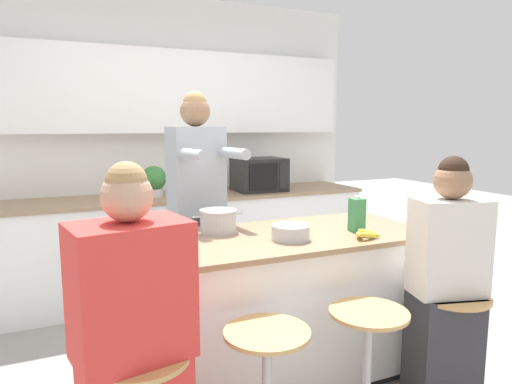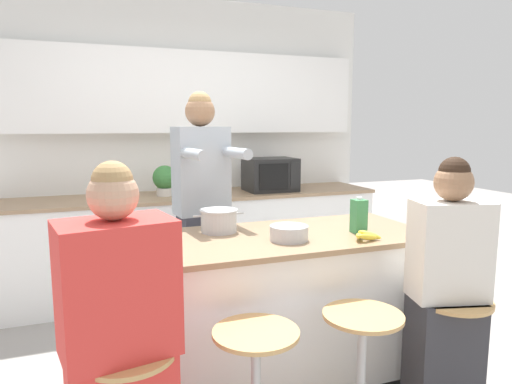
{
  "view_description": "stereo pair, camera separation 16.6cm",
  "coord_description": "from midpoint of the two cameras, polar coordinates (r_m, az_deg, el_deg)",
  "views": [
    {
      "loc": [
        -1.08,
        -2.33,
        1.52
      ],
      "look_at": [
        0.0,
        0.08,
        1.13
      ],
      "focal_mm": 32.0,
      "sensor_mm": 36.0,
      "label": 1
    },
    {
      "loc": [
        -0.92,
        -2.39,
        1.52
      ],
      "look_at": [
        0.0,
        0.08,
        1.13
      ],
      "focal_mm": 32.0,
      "sensor_mm": 36.0,
      "label": 2
    }
  ],
  "objects": [
    {
      "name": "person_seated_near",
      "position": [
        2.64,
        24.4,
        -12.18
      ],
      "size": [
        0.41,
        0.34,
        1.37
      ],
      "rotation": [
        0.0,
        0.0,
        -0.26
      ],
      "color": "#333338",
      "rests_on": "ground_plane"
    },
    {
      "name": "person_wrapped_blanket",
      "position": [
        1.94,
        -14.19,
        -18.36
      ],
      "size": [
        0.47,
        0.36,
        1.39
      ],
      "rotation": [
        0.0,
        0.0,
        0.18
      ],
      "color": "red",
      "rests_on": "ground_plane"
    },
    {
      "name": "ground_plane",
      "position": [
        2.98,
        2.31,
        -22.36
      ],
      "size": [
        16.0,
        16.0,
        0.0
      ],
      "primitive_type": "plane",
      "color": "gray"
    },
    {
      "name": "coffee_cup_near",
      "position": [
        2.54,
        -9.53,
        -5.23
      ],
      "size": [
        0.11,
        0.07,
        0.09
      ],
      "color": "#4C7099",
      "rests_on": "kitchen_island"
    },
    {
      "name": "bar_stool_center_right",
      "position": [
        2.43,
        15.05,
        -20.64
      ],
      "size": [
        0.38,
        0.38,
        0.64
      ],
      "color": "tan",
      "rests_on": "ground_plane"
    },
    {
      "name": "bar_stool_rightmost",
      "position": [
        2.74,
        24.81,
        -17.59
      ],
      "size": [
        0.38,
        0.38,
        0.64
      ],
      "color": "tan",
      "rests_on": "ground_plane"
    },
    {
      "name": "potted_plant",
      "position": [
        4.1,
        -10.2,
        1.55
      ],
      "size": [
        0.21,
        0.21,
        0.27
      ],
      "color": "beige",
      "rests_on": "back_counter"
    },
    {
      "name": "back_counter",
      "position": [
        4.26,
        -6.31,
        -6.24
      ],
      "size": [
        3.39,
        0.67,
        0.9
      ],
      "color": "white",
      "rests_on": "ground_plane"
    },
    {
      "name": "microwave",
      "position": [
        4.34,
        2.89,
        2.2
      ],
      "size": [
        0.46,
        0.38,
        0.31
      ],
      "color": "black",
      "rests_on": "back_counter"
    },
    {
      "name": "banana_bunch",
      "position": [
        2.64,
        15.3,
        -5.31
      ],
      "size": [
        0.18,
        0.13,
        0.06
      ],
      "color": "yellow",
      "rests_on": "kitchen_island"
    },
    {
      "name": "juice_carton",
      "position": [
        2.8,
        14.39,
        -2.92
      ],
      "size": [
        0.08,
        0.08,
        0.22
      ],
      "color": "#38844C",
      "rests_on": "kitchen_island"
    },
    {
      "name": "wall_back",
      "position": [
        4.44,
        -7.57,
        8.56
      ],
      "size": [
        3.65,
        0.22,
        2.7
      ],
      "color": "silver",
      "rests_on": "ground_plane"
    },
    {
      "name": "mixing_bowl_steel",
      "position": [
        2.46,
        -14.56,
        -6.14
      ],
      "size": [
        0.19,
        0.19,
        0.07
      ],
      "color": "white",
      "rests_on": "kitchen_island"
    },
    {
      "name": "kitchen_island",
      "position": [
        2.78,
        2.37,
        -14.41
      ],
      "size": [
        2.02,
        0.8,
        0.88
      ],
      "color": "black",
      "rests_on": "ground_plane"
    },
    {
      "name": "cooking_pot",
      "position": [
        2.74,
        -2.95,
        -3.6
      ],
      "size": [
        0.32,
        0.23,
        0.14
      ],
      "color": "#B7BABC",
      "rests_on": "kitchen_island"
    },
    {
      "name": "fruit_bowl",
      "position": [
        2.56,
        6.0,
        -5.12
      ],
      "size": [
        0.21,
        0.21,
        0.08
      ],
      "color": "#B7BABC",
      "rests_on": "kitchen_island"
    },
    {
      "name": "person_cooking",
      "position": [
        3.19,
        -5.26,
        -3.2
      ],
      "size": [
        0.42,
        0.59,
        1.75
      ],
      "rotation": [
        0.0,
        0.0,
        0.12
      ],
      "color": "#383842",
      "rests_on": "ground_plane"
    }
  ]
}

